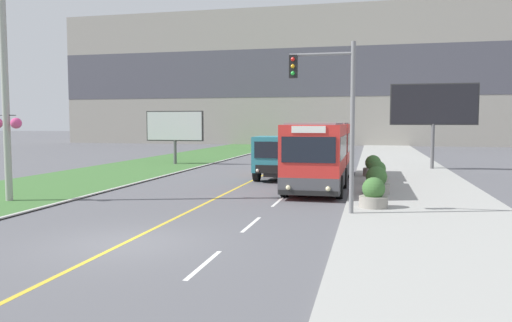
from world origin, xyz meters
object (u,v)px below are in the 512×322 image
Objects in this scene: billboard_large at (434,106)px; planter_round_near at (373,194)px; dump_truck at (280,158)px; planter_round_second at (376,182)px; planter_round_third at (377,174)px; billboard_small at (175,127)px; utility_pole_near at (5,73)px; car_distant at (318,149)px; traffic_light_mast at (334,106)px; planter_round_far at (373,167)px; city_bus at (323,153)px.

billboard_large is 5.20× the size of planter_round_near.
dump_truck is at bearing 120.34° from planter_round_near.
planter_round_second is 3.68m from planter_round_third.
dump_truck is 1.09× the size of billboard_large.
planter_round_near is at bearing -49.06° from billboard_small.
utility_pole_near is at bearing -135.47° from billboard_large.
car_distant reaches higher than planter_round_second.
utility_pole_near reaches higher than car_distant.
utility_pole_near reaches higher than billboard_large.
billboard_small is (-0.27, 18.49, -2.36)m from utility_pole_near.
traffic_light_mast reaches higher than planter_round_far.
car_distant is at bearing 106.12° from planter_round_far.
dump_truck is 14.40m from utility_pole_near.
billboard_small reaches higher than city_bus.
billboard_large is at bearing 41.95° from dump_truck.
planter_round_second is at bearing -91.26° from planter_round_third.
city_bus is 2.07× the size of traffic_light_mast.
dump_truck is 1.38× the size of billboard_small.
billboard_large is (8.96, -11.47, 3.62)m from car_distant.
traffic_light_mast is at bearing -106.37° from billboard_large.
traffic_light_mast reaches higher than city_bus.
planter_round_near is at bearing -59.66° from dump_truck.
billboard_large is at bearing -52.00° from car_distant.
dump_truck is 0.57× the size of utility_pole_near.
planter_round_second is at bearing 73.12° from traffic_light_mast.
city_bus is 2.98m from planter_round_third.
car_distant is 30.11m from traffic_light_mast.
utility_pole_near reaches higher than planter_round_near.
planter_round_second is (14.99, -13.45, -2.25)m from billboard_small.
traffic_light_mast is at bearing -135.29° from planter_round_near.
car_distant is at bearing 103.93° from planter_round_third.
billboard_large reaches higher than planter_round_second.
utility_pole_near is at bearing -133.20° from dump_truck.
city_bus is at bearing 127.33° from planter_round_second.
billboard_small reaches higher than car_distant.
traffic_light_mast is (1.18, -8.62, 2.17)m from city_bus.
traffic_light_mast reaches higher than billboard_small.
planter_round_far reaches higher than planter_round_near.
billboard_small reaches higher than dump_truck.
city_bus is at bearing -83.48° from car_distant.
car_distant is 0.94× the size of billboard_small.
traffic_light_mast is 9.45m from planter_round_third.
dump_truck is 12.58m from billboard_large.
planter_round_third is at bearing -76.07° from car_distant.
billboard_large is 18.88m from billboard_small.
planter_round_second is at bearing -52.67° from city_bus.
city_bus reaches higher than planter_round_near.
utility_pole_near is at bearing -174.67° from planter_round_near.
city_bus is at bearing 97.78° from traffic_light_mast.
traffic_light_mast is at bearing -82.22° from city_bus.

